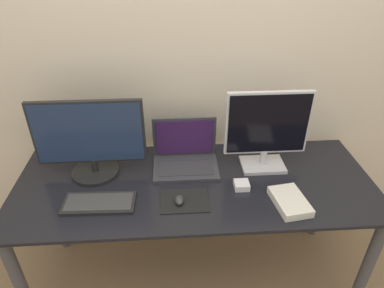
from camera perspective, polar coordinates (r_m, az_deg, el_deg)
The scene contains 10 objects.
wall_back at distance 1.95m, azimuth -0.39°, elevation 13.44°, with size 7.00×0.05×2.50m.
desk at distance 1.88m, azimuth 0.48°, elevation -9.21°, with size 1.88×0.73×0.75m.
monitor_left at distance 1.83m, azimuth -16.65°, elevation 0.64°, with size 0.57×0.25×0.43m.
monitor_right at distance 1.84m, azimuth 12.38°, elevation 2.27°, with size 0.44×0.17×0.45m.
laptop at distance 1.90m, azimuth -1.14°, elevation -1.83°, with size 0.36×0.25×0.25m.
keyboard at distance 1.73m, azimuth -15.20°, elevation -9.46°, with size 0.35×0.17×0.02m.
mousepad at distance 1.69m, azimuth -1.24°, elevation -9.43°, with size 0.24×0.18×0.00m.
mouse at distance 1.67m, azimuth -2.13°, elevation -9.35°, with size 0.04×0.07×0.03m.
book at distance 1.73m, azimuth 15.99°, elevation -9.20°, with size 0.17×0.24×0.04m.
power_brick at distance 1.78m, azimuth 8.26°, elevation -6.80°, with size 0.08×0.07×0.03m.
Camera 1 is at (-0.11, -1.04, 1.87)m, focal length 32.00 mm.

